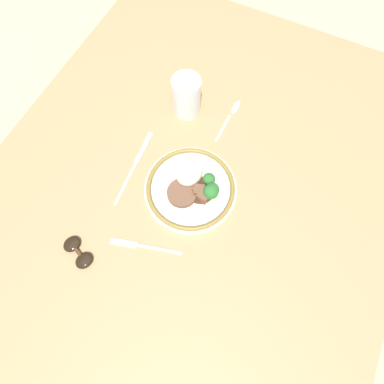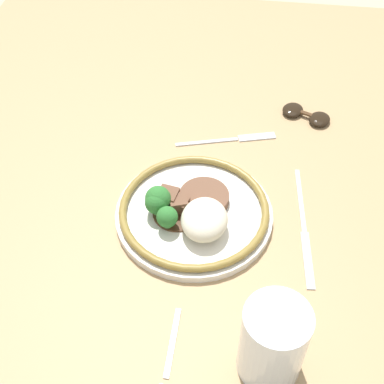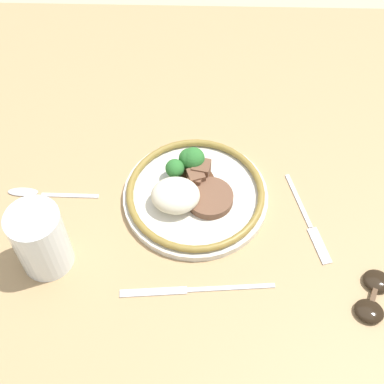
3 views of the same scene
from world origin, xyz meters
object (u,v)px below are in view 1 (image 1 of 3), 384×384
at_px(fork, 139,246).
at_px(spoon, 233,112).
at_px(knife, 135,164).
at_px(juice_glass, 186,98).
at_px(plate, 193,187).
at_px(sunglasses, 78,252).

xyz_separation_m(fork, spoon, (0.46, -0.05, 0.00)).
bearing_deg(knife, juice_glass, -16.67).
bearing_deg(plate, juice_glass, 29.93).
bearing_deg(fork, spoon, -112.40).
distance_m(knife, sunglasses, 0.27).
distance_m(fork, spoon, 0.47).
bearing_deg(knife, plate, -93.88).
bearing_deg(spoon, fork, 173.84).
bearing_deg(spoon, plate, -179.50).
relative_size(plate, spoon, 1.56).
bearing_deg(spoon, knife, 147.87).
xyz_separation_m(plate, spoon, (0.27, -0.00, -0.02)).
relative_size(fork, spoon, 1.15).
height_order(juice_glass, knife, juice_glass).
height_order(fork, sunglasses, sunglasses).
distance_m(fork, sunglasses, 0.15).
distance_m(juice_glass, sunglasses, 0.50).
height_order(plate, spoon, plate).
relative_size(plate, fork, 1.36).
bearing_deg(plate, spoon, -0.08).
bearing_deg(juice_glass, spoon, -69.44).
bearing_deg(juice_glass, sunglasses, 173.97).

